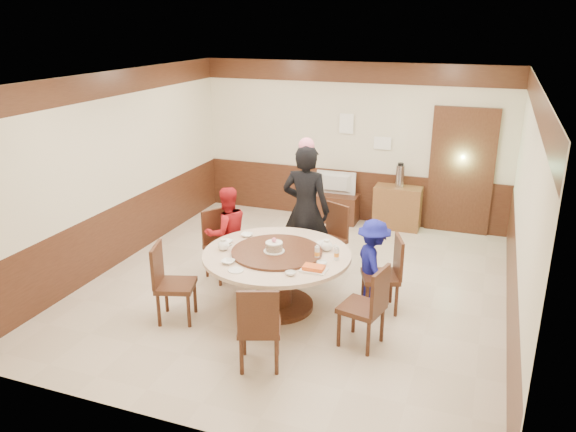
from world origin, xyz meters
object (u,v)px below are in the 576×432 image
(thermos, at_px, (400,176))
(shrimp_platter, at_px, (314,269))
(banquet_table, at_px, (277,269))
(television, at_px, (335,183))
(person_red, at_px, (227,233))
(birthday_cake, at_px, (274,247))
(side_cabinet, at_px, (397,207))
(person_blue, at_px, (373,264))
(tv_stand, at_px, (334,208))
(person_standing, at_px, (306,210))

(thermos, bearing_deg, shrimp_platter, -95.23)
(banquet_table, distance_m, shrimp_platter, 0.72)
(television, bearing_deg, person_red, 73.06)
(birthday_cake, xyz_separation_m, side_cabinet, (0.95, 3.45, -0.47))
(television, bearing_deg, person_blue, 113.17)
(person_red, bearing_deg, person_blue, 129.29)
(person_red, relative_size, shrimp_platter, 4.40)
(person_red, height_order, shrimp_platter, person_red)
(person_red, height_order, person_blue, person_red)
(birthday_cake, distance_m, tv_stand, 3.48)
(person_standing, distance_m, shrimp_platter, 1.62)
(person_blue, distance_m, shrimp_platter, 0.99)
(person_blue, distance_m, birthday_cake, 1.27)
(tv_stand, bearing_deg, side_cabinet, 1.53)
(birthday_cake, relative_size, television, 0.36)
(person_blue, bearing_deg, person_standing, 27.15)
(banquet_table, distance_m, person_standing, 1.22)
(person_standing, distance_m, television, 2.26)
(banquet_table, height_order, tv_stand, banquet_table)
(birthday_cake, distance_m, thermos, 3.58)
(person_standing, bearing_deg, side_cabinet, -111.98)
(television, bearing_deg, banquet_table, 92.35)
(person_red, height_order, television, person_red)
(birthday_cake, xyz_separation_m, thermos, (0.95, 3.45, 0.10))
(banquet_table, bearing_deg, side_cabinet, 74.88)
(thermos, bearing_deg, side_cabinet, 180.00)
(person_blue, xyz_separation_m, shrimp_platter, (-0.52, -0.81, 0.20))
(tv_stand, bearing_deg, television, 0.00)
(shrimp_platter, distance_m, television, 3.82)
(shrimp_platter, xyz_separation_m, thermos, (0.34, 3.76, 0.16))
(birthday_cake, height_order, television, birthday_cake)
(person_blue, height_order, thermos, person_blue)
(person_red, relative_size, side_cabinet, 1.65)
(person_red, relative_size, tv_stand, 1.55)
(banquet_table, height_order, person_blue, person_blue)
(person_blue, distance_m, side_cabinet, 2.96)
(birthday_cake, height_order, shrimp_platter, birthday_cake)
(television, bearing_deg, shrimp_platter, 100.88)
(person_blue, xyz_separation_m, side_cabinet, (-0.19, 2.95, -0.20))
(thermos, bearing_deg, person_blue, -86.51)
(birthday_cake, xyz_separation_m, tv_stand, (-0.18, 3.42, -0.59))
(person_standing, bearing_deg, television, -84.65)
(person_red, xyz_separation_m, tv_stand, (0.79, 2.76, -0.41))
(banquet_table, xyz_separation_m, shrimp_platter, (0.59, -0.34, 0.24))
(shrimp_platter, bearing_deg, thermos, 84.77)
(banquet_table, bearing_deg, birthday_cake, -121.85)
(banquet_table, relative_size, side_cabinet, 2.30)
(person_standing, relative_size, person_blue, 1.63)
(shrimp_platter, height_order, television, television)
(person_standing, height_order, side_cabinet, person_standing)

